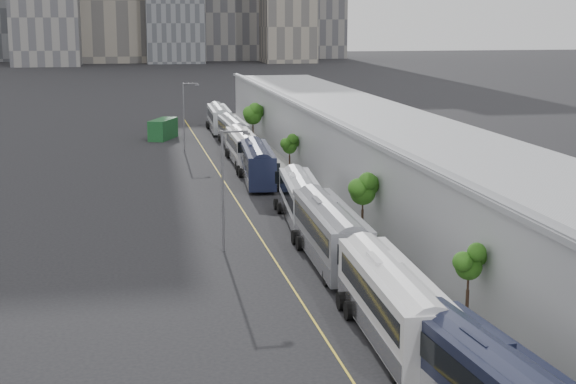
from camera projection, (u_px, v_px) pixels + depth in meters
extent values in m
cube|color=gray|center=(397.00, 232.00, 67.43)|extent=(10.00, 170.00, 0.12)
cube|color=gold|center=(261.00, 239.00, 65.52)|extent=(0.12, 160.00, 0.02)
cube|color=gray|center=(448.00, 187.00, 67.50)|extent=(12.00, 160.00, 6.80)
cube|color=gray|center=(449.00, 156.00, 67.02)|extent=(12.45, 160.40, 2.57)
cube|color=gray|center=(375.00, 143.00, 65.72)|extent=(0.30, 160.00, 0.40)
cube|color=black|center=(504.00, 384.00, 33.53)|extent=(3.61, 11.85, 1.09)
cube|color=black|center=(487.00, 339.00, 34.97)|extent=(1.50, 2.34, 0.31)
cube|color=white|center=(392.00, 303.00, 44.61)|extent=(3.30, 13.90, 3.34)
cube|color=black|center=(394.00, 293.00, 44.28)|extent=(3.30, 12.24, 1.14)
cube|color=silver|center=(392.00, 323.00, 44.82)|extent=(3.33, 13.62, 1.07)
cube|color=white|center=(384.00, 260.00, 45.78)|extent=(1.47, 2.39, 0.32)
cube|color=slate|center=(330.00, 233.00, 58.88)|extent=(3.20, 13.99, 3.37)
cube|color=black|center=(331.00, 225.00, 58.56)|extent=(3.21, 12.32, 1.15)
cube|color=silver|center=(330.00, 249.00, 59.10)|extent=(3.23, 13.71, 1.08)
cube|color=slate|center=(325.00, 201.00, 60.07)|extent=(1.46, 2.40, 0.32)
cube|color=silver|center=(301.00, 199.00, 70.83)|extent=(3.63, 12.66, 3.02)
cube|color=black|center=(302.00, 193.00, 70.54)|extent=(3.56, 11.17, 1.03)
cube|color=silver|center=(301.00, 211.00, 71.02)|extent=(3.65, 12.41, 0.97)
cube|color=silver|center=(298.00, 176.00, 71.89)|extent=(1.44, 2.22, 0.29)
cube|color=black|center=(257.00, 164.00, 87.20)|extent=(3.62, 13.24, 3.17)
cube|color=black|center=(258.00, 158.00, 86.90)|extent=(3.55, 11.68, 1.08)
cube|color=silver|center=(257.00, 174.00, 87.40)|extent=(3.64, 12.98, 1.01)
cube|color=black|center=(255.00, 144.00, 88.32)|extent=(1.47, 2.31, 0.30)
cube|color=white|center=(242.00, 146.00, 99.53)|extent=(2.69, 12.43, 3.00)
cube|color=black|center=(242.00, 142.00, 99.24)|extent=(2.73, 10.95, 1.02)
cube|color=silver|center=(242.00, 155.00, 99.71)|extent=(2.73, 12.19, 0.96)
cube|color=white|center=(240.00, 130.00, 100.58)|extent=(1.28, 2.12, 0.29)
cube|color=gray|center=(233.00, 132.00, 112.33)|extent=(2.59, 12.38, 2.99)
cube|color=black|center=(233.00, 128.00, 112.04)|extent=(2.64, 10.90, 1.02)
cube|color=silver|center=(233.00, 139.00, 112.52)|extent=(2.63, 12.13, 0.96)
cube|color=gray|center=(231.00, 118.00, 113.38)|extent=(1.26, 2.10, 0.29)
cube|color=#B0B4BB|center=(219.00, 118.00, 126.11)|extent=(2.96, 12.91, 3.11)
cube|color=black|center=(219.00, 115.00, 125.81)|extent=(2.97, 11.37, 1.06)
cube|color=silver|center=(219.00, 125.00, 126.31)|extent=(2.99, 12.65, 1.00)
cube|color=#B0B4BB|center=(218.00, 106.00, 127.21)|extent=(1.35, 2.21, 0.30)
cylinder|color=black|center=(467.00, 296.00, 46.15)|extent=(0.18, 0.18, 3.82)
sphere|color=#255E15|center=(469.00, 263.00, 45.80)|extent=(1.43, 1.43, 1.43)
cylinder|color=black|center=(362.00, 214.00, 65.06)|extent=(0.18, 0.18, 3.92)
sphere|color=#255E15|center=(363.00, 188.00, 64.68)|extent=(1.91, 1.91, 1.91)
cylinder|color=black|center=(290.00, 158.00, 93.69)|extent=(0.18, 0.18, 2.96)
sphere|color=#255E15|center=(290.00, 144.00, 93.41)|extent=(1.56, 1.56, 1.56)
cylinder|color=black|center=(253.00, 127.00, 116.16)|extent=(0.18, 0.18, 3.77)
sphere|color=#255E15|center=(253.00, 113.00, 115.78)|extent=(2.40, 2.40, 2.40)
cylinder|color=#59595E|center=(223.00, 192.00, 61.38)|extent=(0.18, 0.18, 8.58)
cylinder|color=#59595E|center=(235.00, 132.00, 60.72)|extent=(1.80, 0.14, 0.14)
cube|color=#59595E|center=(246.00, 133.00, 60.89)|extent=(0.50, 0.22, 0.18)
cylinder|color=#59595E|center=(184.00, 118.00, 107.05)|extent=(0.18, 0.18, 8.38)
cylinder|color=#59595E|center=(190.00, 84.00, 106.41)|extent=(1.80, 0.14, 0.14)
cube|color=#59595E|center=(197.00, 85.00, 106.59)|extent=(0.50, 0.22, 0.18)
cube|color=#14421F|center=(163.00, 129.00, 118.55)|extent=(4.34, 6.51, 2.70)
imported|color=black|center=(165.00, 123.00, 129.61)|extent=(3.24, 5.90, 1.57)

